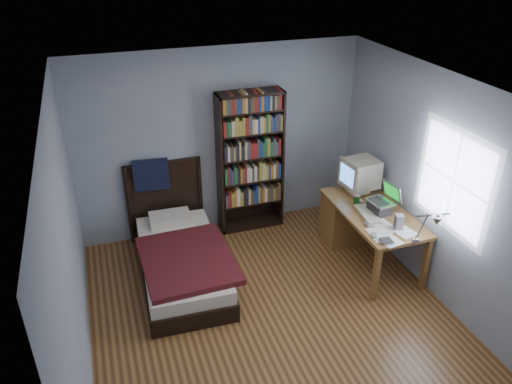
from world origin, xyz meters
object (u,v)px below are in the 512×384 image
speaker (399,222)px  bed (180,255)px  soda_can (357,200)px  laptop (381,205)px  crt_monitor (360,174)px  desk (355,217)px  bookshelf (250,162)px  desk_lamp (434,222)px  keyboard (368,214)px

speaker → bed: size_ratio=0.09×
soda_can → laptop: bearing=-54.2°
crt_monitor → laptop: 0.57m
desk → bookshelf: bookshelf is taller
laptop → desk_lamp: 1.10m
desk_lamp → crt_monitor: bearing=86.6°
crt_monitor → bookshelf: 1.45m
crt_monitor → desk_lamp: bearing=-93.4°
laptop → keyboard: laptop is taller
desk → laptop: 0.63m
desk → soda_can: size_ratio=11.39×
desk_lamp → bookshelf: size_ratio=0.31×
soda_can → bed: size_ratio=0.06×
speaker → bookshelf: bearing=143.7°
soda_can → crt_monitor: bearing=56.9°
laptop → desk_lamp: bearing=-94.8°
desk_lamp → bed: desk_lamp is taller
desk_lamp → desk: bearing=88.8°
desk → bookshelf: 1.56m
desk → soda_can: soda_can is taller
keyboard → speaker: (0.17, -0.37, 0.07)m
desk → desk_lamp: 1.69m
desk → crt_monitor: (0.06, 0.09, 0.58)m
desk_lamp → soda_can: bearing=94.3°
laptop → crt_monitor: bearing=89.1°
bed → keyboard: bearing=-14.8°
desk_lamp → keyboard: size_ratio=1.31×
soda_can → speaker: bearing=-74.4°
crt_monitor → keyboard: 0.64m
laptop → speaker: 0.39m
desk → bookshelf: size_ratio=0.76×
laptop → bed: bed is taller
crt_monitor → speaker: size_ratio=2.53×
desk_lamp → soda_can: (-0.10, 1.29, -0.42)m
laptop → speaker: laptop is taller
keyboard → bed: size_ratio=0.22×
laptop → speaker: (-0.00, -0.39, -0.02)m
desk_lamp → bed: 2.93m
laptop → soda_can: (-0.18, 0.25, -0.04)m
speaker → bookshelf: (-1.19, 1.74, 0.15)m
crt_monitor → keyboard: (-0.18, -0.56, -0.24)m
laptop → soda_can: laptop is taller
desk_lamp → speaker: size_ratio=3.31×
crt_monitor → bookshelf: bookshelf is taller
keyboard → bed: 2.30m
desk_lamp → soda_can: desk_lamp is taller
desk → desk_lamp: size_ratio=2.46×
desk → keyboard: 0.59m
desk → crt_monitor: bearing=54.7°
desk → bed: 2.30m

